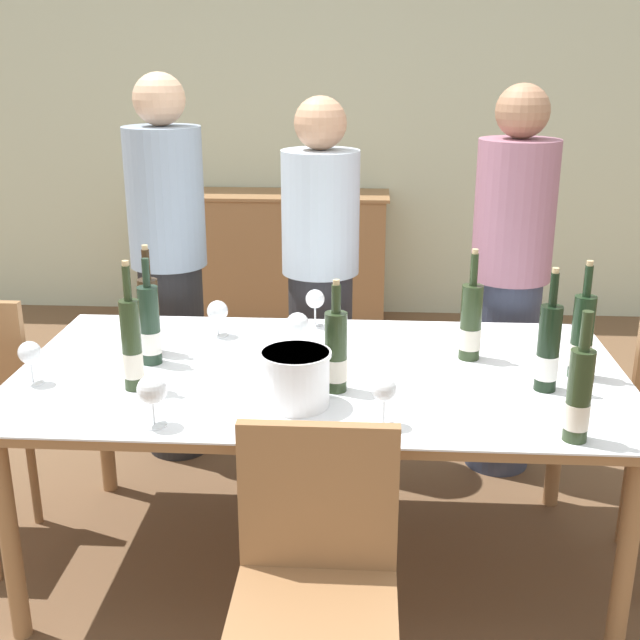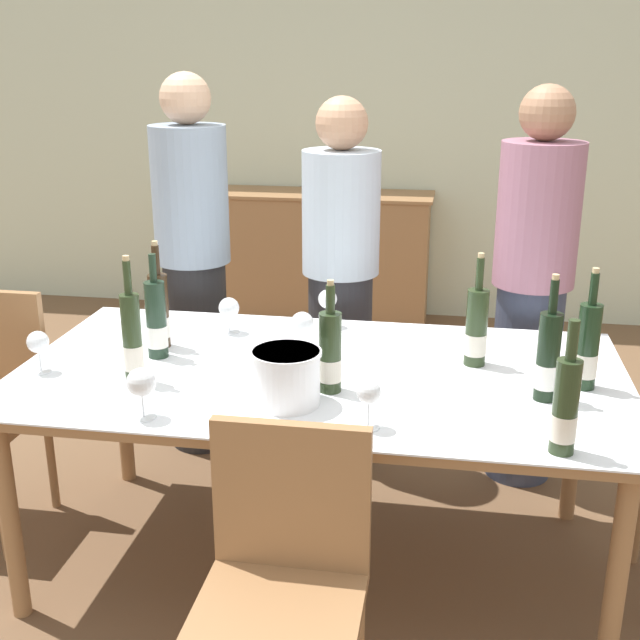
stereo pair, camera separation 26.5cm
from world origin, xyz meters
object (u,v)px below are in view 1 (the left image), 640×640
wine_bottle_7 (132,346)px  wine_glass_1 (218,312)px  person_host (170,272)px  chair_near_front (315,574)px  wine_glass_3 (30,354)px  wine_glass_0 (152,391)px  wine_bottle_5 (150,327)px  wine_glass_5 (384,391)px  wine_bottle_4 (548,350)px  person_guest_left (320,286)px  wine_bottle_2 (471,324)px  ice_bucket (296,377)px  wine_bottle_6 (336,353)px  wine_bottle_1 (582,339)px  sideboard_cabinet (275,258)px  dining_table (320,386)px  wine_glass_2 (315,300)px  wine_bottle_0 (150,317)px  person_guest_right (509,286)px  wine_bottle_3 (579,396)px  wine_glass_4 (298,325)px

wine_bottle_7 → wine_glass_1: 0.54m
person_host → wine_bottle_7: bearing=-82.7°
wine_bottle_7 → chair_near_front: (0.62, -0.59, -0.39)m
wine_glass_3 → person_host: 1.04m
wine_glass_0 → wine_bottle_5: bearing=105.5°
wine_glass_5 → wine_bottle_4: bearing=29.5°
person_guest_left → wine_bottle_2: bearing=-50.4°
wine_bottle_2 → ice_bucket: bearing=-143.3°
ice_bucket → wine_bottle_6: size_ratio=0.59×
wine_bottle_1 → wine_bottle_4: 0.17m
wine_glass_5 → person_guest_left: bearing=101.8°
sideboard_cabinet → ice_bucket: bearing=-82.0°
dining_table → wine_glass_2: (-0.05, 0.46, 0.16)m
wine_bottle_7 → wine_glass_5: bearing=-15.4°
wine_bottle_5 → wine_bottle_7: (0.00, -0.23, 0.01)m
wine_bottle_4 → wine_bottle_0: bearing=169.4°
wine_bottle_7 → wine_glass_2: (0.53, 0.65, -0.04)m
wine_bottle_2 → wine_bottle_5: size_ratio=1.06×
wine_glass_5 → chair_near_front: (-0.17, -0.37, -0.35)m
wine_bottle_5 → wine_bottle_1: bearing=-1.6°
wine_bottle_1 → wine_glass_1: (-1.26, 0.33, -0.04)m
dining_table → person_guest_right: 1.10m
wine_glass_5 → chair_near_front: 0.54m
dining_table → wine_glass_5: bearing=-62.9°
wine_bottle_3 → wine_bottle_0: bearing=156.0°
wine_glass_0 → chair_near_front: size_ratio=0.18×
wine_bottle_3 → wine_glass_1: wine_bottle_3 is taller
wine_bottle_6 → person_guest_left: (-0.11, 0.99, -0.07)m
wine_glass_4 → wine_glass_1: bearing=150.8°
dining_table → wine_bottle_6: wine_bottle_6 is taller
ice_bucket → wine_bottle_6: 0.17m
wine_bottle_0 → person_guest_left: 0.90m
wine_bottle_1 → wine_bottle_4: bearing=-139.7°
wine_glass_1 → sideboard_cabinet: bearing=91.8°
wine_bottle_2 → chair_near_front: size_ratio=0.45×
wine_bottle_7 → person_guest_left: size_ratio=0.26×
wine_glass_2 → wine_glass_4: size_ratio=0.95×
wine_glass_4 → sideboard_cabinet: bearing=98.6°
wine_bottle_0 → wine_bottle_6: wine_bottle_0 is taller
wine_bottle_0 → wine_glass_1: bearing=42.4°
dining_table → wine_bottle_7: (-0.58, -0.19, 0.20)m
wine_bottle_3 → person_guest_left: (-0.79, 1.29, -0.07)m
wine_bottle_6 → wine_bottle_7: (-0.64, -0.03, 0.02)m
wine_bottle_1 → wine_bottle_2: wine_bottle_1 is taller
sideboard_cabinet → wine_bottle_3: size_ratio=4.09×
wine_glass_4 → wine_bottle_6: bearing=-64.3°
wine_bottle_6 → wine_glass_3: wine_bottle_6 is taller
wine_bottle_3 → chair_near_front: 0.85m
wine_glass_5 → wine_glass_1: bearing=130.1°
sideboard_cabinet → wine_bottle_5: size_ratio=4.12×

